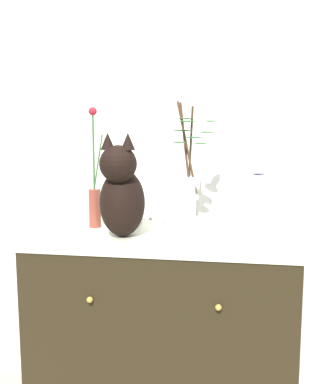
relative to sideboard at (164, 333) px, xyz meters
name	(u,v)px	position (x,y,z in m)	size (l,w,h in m)	color
wall_back	(176,129)	(0.00, 0.35, 0.86)	(4.40, 0.08, 2.60)	silver
sideboard	(164,333)	(0.00, 0.00, 0.00)	(1.09, 0.56, 0.87)	black
cat_sitting	(121,193)	(-0.17, -0.06, 0.62)	(0.19, 0.41, 0.43)	black
vase_slim_green	(95,197)	(-0.33, 0.09, 0.57)	(0.07, 0.05, 0.53)	brown
bowl_porcelain	(186,228)	(0.09, 0.00, 0.47)	(0.20, 0.20, 0.07)	white
vase_glass_clear	(187,189)	(0.09, 0.00, 0.63)	(0.19, 0.17, 0.48)	silver
jar_lidded_porcelain	(257,204)	(0.37, -0.08, 0.59)	(0.09, 0.09, 0.34)	white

